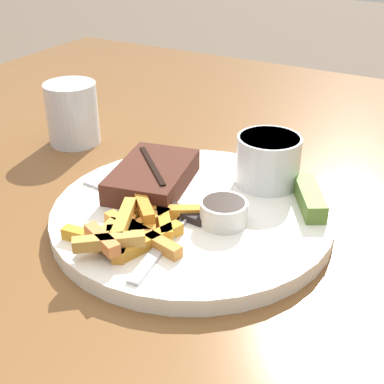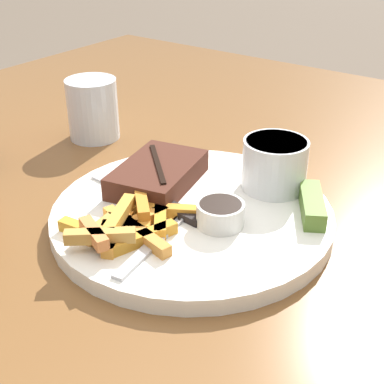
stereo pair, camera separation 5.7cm
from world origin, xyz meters
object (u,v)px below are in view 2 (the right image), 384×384
object	(u,v)px
dinner_plate	(192,215)
pickle_spear	(312,205)
dipping_sauce_cup	(220,213)
drinking_glass	(93,109)
coleslaw_cup	(275,162)
steak_portion	(158,174)
fork_utensil	(153,244)
knife_utensil	(155,201)

from	to	relation	value
dinner_plate	pickle_spear	xyz separation A→B (m)	(0.07, -0.11, 0.02)
dipping_sauce_cup	drinking_glass	xyz separation A→B (m)	(0.12, 0.30, 0.01)
dinner_plate	drinking_glass	xyz separation A→B (m)	(0.11, 0.26, 0.04)
dinner_plate	coleslaw_cup	xyz separation A→B (m)	(0.09, -0.05, 0.04)
steak_portion	coleslaw_cup	xyz separation A→B (m)	(0.07, -0.11, 0.02)
dinner_plate	fork_utensil	distance (m)	0.08
steak_portion	knife_utensil	size ratio (longest dim) A/B	0.81
pickle_spear	fork_utensil	bearing A→B (deg)	146.07
steak_portion	coleslaw_cup	bearing A→B (deg)	-57.01
fork_utensil	drinking_glass	bearing A→B (deg)	47.14
dinner_plate	knife_utensil	bearing A→B (deg)	111.94
coleslaw_cup	steak_portion	bearing A→B (deg)	122.99
dinner_plate	fork_utensil	world-z (taller)	fork_utensil
dinner_plate	steak_portion	world-z (taller)	steak_portion
dinner_plate	fork_utensil	bearing A→B (deg)	-172.39
steak_portion	drinking_glass	bearing A→B (deg)	65.52
dinner_plate	steak_portion	xyz separation A→B (m)	(0.02, 0.06, 0.02)
coleslaw_cup	pickle_spear	distance (m)	0.07
steak_portion	pickle_spear	bearing A→B (deg)	-75.34
coleslaw_cup	pickle_spear	xyz separation A→B (m)	(-0.03, -0.06, -0.02)
fork_utensil	pickle_spear	bearing A→B (deg)	-41.54
coleslaw_cup	dipping_sauce_cup	bearing A→B (deg)	176.87
knife_utensil	dipping_sauce_cup	bearing A→B (deg)	-169.99
dinner_plate	fork_utensil	size ratio (longest dim) A/B	2.28
steak_portion	drinking_glass	world-z (taller)	drinking_glass
steak_portion	knife_utensil	xyz separation A→B (m)	(-0.04, -0.03, -0.01)
coleslaw_cup	drinking_glass	size ratio (longest dim) A/B	0.84
fork_utensil	drinking_glass	distance (m)	0.33
coleslaw_cup	fork_utensil	bearing A→B (deg)	167.81
steak_portion	drinking_glass	size ratio (longest dim) A/B	1.52
dinner_plate	steak_portion	distance (m)	0.07
pickle_spear	drinking_glass	size ratio (longest dim) A/B	0.89
pickle_spear	fork_utensil	xyz separation A→B (m)	(-0.15, 0.10, -0.01)
dinner_plate	pickle_spear	size ratio (longest dim) A/B	3.88
coleslaw_cup	pickle_spear	size ratio (longest dim) A/B	0.94
coleslaw_cup	dinner_plate	bearing A→B (deg)	152.82
dipping_sauce_cup	fork_utensil	xyz separation A→B (m)	(-0.07, 0.03, -0.01)
fork_utensil	knife_utensil	bearing A→B (deg)	29.96
steak_portion	coleslaw_cup	size ratio (longest dim) A/B	1.81
dinner_plate	dipping_sauce_cup	bearing A→B (deg)	-102.78
drinking_glass	knife_utensil	bearing A→B (deg)	-119.75
pickle_spear	coleslaw_cup	bearing A→B (deg)	65.59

